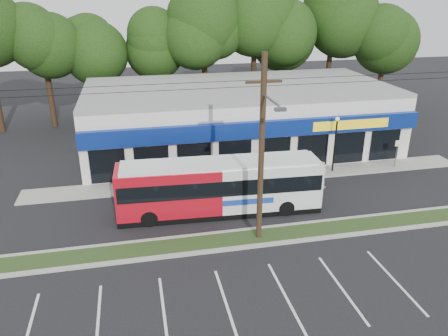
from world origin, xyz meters
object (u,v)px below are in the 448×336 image
(sign_post, at_px, (397,149))
(car_dark, at_px, (251,186))
(utility_pole, at_px, (259,146))
(pedestrian_a, at_px, (252,179))
(lamp_post, at_px, (335,138))
(pedestrian_b, at_px, (320,174))
(metrobus, at_px, (220,186))

(sign_post, bearing_deg, car_dark, -169.15)
(utility_pole, relative_size, sign_post, 22.47)
(pedestrian_a, bearing_deg, car_dark, 49.97)
(pedestrian_a, bearing_deg, lamp_post, -173.66)
(utility_pole, xyz_separation_m, lamp_post, (8.17, 7.87, -2.74))
(car_dark, xyz_separation_m, pedestrian_b, (5.00, 0.27, 0.28))
(pedestrian_a, bearing_deg, metrobus, 27.43)
(utility_pole, xyz_separation_m, sign_post, (13.17, 7.65, -3.86))
(pedestrian_b, bearing_deg, utility_pole, 69.97)
(pedestrian_a, bearing_deg, sign_post, 178.02)
(car_dark, bearing_deg, pedestrian_a, -32.14)
(sign_post, xyz_separation_m, pedestrian_b, (-7.00, -2.03, -0.61))
(metrobus, relative_size, pedestrian_a, 6.21)
(car_dark, distance_m, pedestrian_a, 0.52)
(metrobus, distance_m, pedestrian_a, 3.49)
(pedestrian_b, bearing_deg, car_dark, 30.74)
(sign_post, bearing_deg, pedestrian_b, -163.84)
(car_dark, xyz_separation_m, pedestrian_a, (0.20, 0.36, 0.33))
(metrobus, xyz_separation_m, pedestrian_a, (2.66, 2.14, -0.75))
(pedestrian_a, relative_size, pedestrian_b, 1.05)
(lamp_post, xyz_separation_m, metrobus, (-9.47, -4.30, -0.93))
(sign_post, height_order, pedestrian_b, sign_post)
(lamp_post, bearing_deg, utility_pole, -136.05)
(utility_pole, distance_m, sign_post, 15.71)
(sign_post, distance_m, metrobus, 15.03)
(utility_pole, distance_m, car_dark, 7.25)
(utility_pole, bearing_deg, pedestrian_a, 76.54)
(utility_pole, relative_size, car_dark, 12.81)
(utility_pole, distance_m, metrobus, 5.29)
(lamp_post, distance_m, pedestrian_b, 3.47)
(metrobus, bearing_deg, lamp_post, 27.25)
(sign_post, bearing_deg, utility_pole, -149.85)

